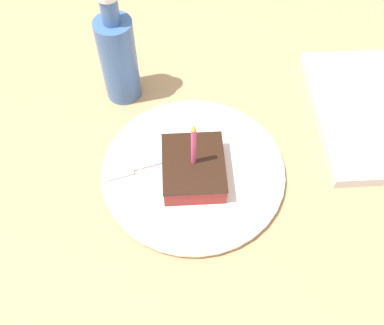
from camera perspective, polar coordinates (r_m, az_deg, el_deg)
The scene contains 6 objects.
ground_plane at distance 0.72m, azimuth 0.22°, elevation -3.57°, with size 2.40×2.40×0.04m.
plate at distance 0.71m, azimuth -0.00°, elevation -1.09°, with size 0.29×0.29×0.01m.
cake_slice at distance 0.68m, azimuth -0.15°, elevation -0.72°, with size 0.11×0.09×0.12m.
fork at distance 0.71m, azimuth -5.25°, elevation -0.07°, with size 0.06×0.17×0.00m.
bottle at distance 0.77m, azimuth -9.35°, elevation 13.09°, with size 0.06×0.06×0.21m.
marble_board at distance 0.83m, azimuth 21.51°, elevation 5.97°, with size 0.28×0.18×0.02m.
Camera 1 is at (0.36, -0.02, 0.60)m, focal length 42.00 mm.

